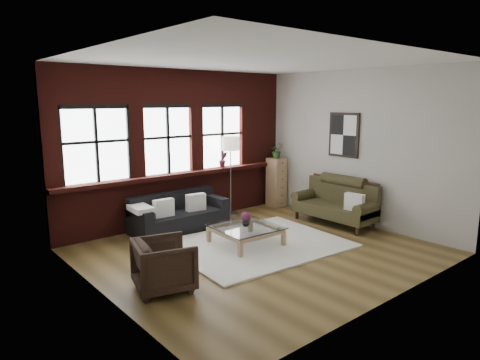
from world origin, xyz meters
TOP-DOWN VIEW (x-y plane):
  - floor at (0.00, 0.00)m, footprint 5.50×5.50m
  - ceiling at (0.00, 0.00)m, footprint 5.50×5.50m
  - wall_back at (0.00, 2.50)m, footprint 5.50×0.00m
  - wall_front at (0.00, -2.50)m, footprint 5.50×0.00m
  - wall_left at (-2.75, 0.00)m, footprint 0.00×5.00m
  - wall_right at (2.75, 0.00)m, footprint 0.00×5.00m
  - brick_backwall at (0.00, 2.44)m, footprint 5.50×0.12m
  - sill_ledge at (0.00, 2.35)m, footprint 5.50×0.30m
  - window_left at (-1.80, 2.45)m, footprint 1.38×0.10m
  - window_mid at (-0.30, 2.45)m, footprint 1.38×0.10m
  - window_right at (1.10, 2.45)m, footprint 1.38×0.10m
  - wall_poster at (2.72, 0.30)m, footprint 0.05×0.74m
  - shag_rug at (0.18, 0.22)m, footprint 3.15×2.56m
  - dark_sofa at (-0.39, 1.90)m, footprint 1.95×0.79m
  - pillow_a at (-0.81, 1.80)m, footprint 0.41×0.16m
  - pillow_b at (-0.07, 1.80)m, footprint 0.41×0.19m
  - vintage_settee at (2.30, 0.16)m, footprint 0.81×1.81m
  - pillow_settee at (2.22, -0.39)m, footprint 0.19×0.40m
  - armchair at (-2.03, -0.33)m, footprint 0.96×0.94m
  - coffee_table at (0.02, 0.35)m, footprint 1.14×1.14m
  - vase at (0.02, 0.35)m, footprint 0.16×0.16m
  - flowers at (0.02, 0.35)m, footprint 0.19×0.19m
  - drawer_chest at (2.49, 2.07)m, footprint 0.37×0.37m
  - potted_plant_top at (2.49, 2.07)m, footprint 0.35×0.31m
  - floor_lamp at (1.13, 2.16)m, footprint 0.40×0.40m
  - sill_plant at (1.04, 2.32)m, footprint 0.24×0.22m

SIDE VIEW (x-z plane):
  - floor at x=0.00m, z-range 0.00..0.00m
  - shag_rug at x=0.18m, z-range 0.00..0.03m
  - coffee_table at x=0.02m, z-range -0.01..0.35m
  - dark_sofa at x=-0.39m, z-range 0.00..0.70m
  - armchair at x=-2.03m, z-range 0.00..0.71m
  - vase at x=0.02m, z-range 0.35..0.49m
  - vintage_settee at x=2.30m, z-range 0.00..0.97m
  - flowers at x=0.02m, z-range 0.44..0.62m
  - pillow_a at x=-0.81m, z-range 0.37..0.71m
  - pillow_b at x=-0.07m, z-range 0.37..0.71m
  - pillow_settee at x=2.22m, z-range 0.42..0.76m
  - drawer_chest at x=2.49m, z-range 0.00..1.20m
  - floor_lamp at x=1.13m, z-range 0.00..1.93m
  - sill_ledge at x=0.00m, z-range 1.00..1.08m
  - sill_plant at x=1.04m, z-range 1.08..1.44m
  - potted_plant_top at x=2.49m, z-range 1.20..1.56m
  - wall_back at x=0.00m, z-range -1.15..4.35m
  - wall_front at x=0.00m, z-range -1.15..4.35m
  - wall_left at x=-2.75m, z-range -0.90..4.10m
  - wall_right at x=2.75m, z-range -0.90..4.10m
  - brick_backwall at x=0.00m, z-range 0.00..3.20m
  - window_left at x=-1.80m, z-range 1.00..2.50m
  - window_mid at x=-0.30m, z-range 1.00..2.50m
  - window_right at x=1.10m, z-range 1.00..2.50m
  - wall_poster at x=2.72m, z-range 1.38..2.32m
  - ceiling at x=0.00m, z-range 3.20..3.20m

